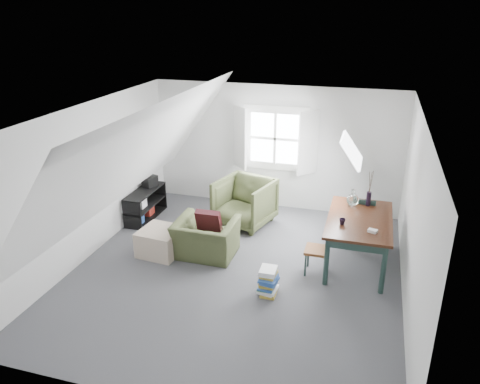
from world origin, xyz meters
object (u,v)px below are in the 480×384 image
(armchair_near, at_px, (206,255))
(magazine_stack, at_px, (268,282))
(dining_chair_far, at_px, (362,220))
(media_shelf, at_px, (145,206))
(dining_chair_near, at_px, (319,250))
(armchair_far, at_px, (244,224))
(ottoman, at_px, (161,241))
(dining_table, at_px, (359,224))

(armchair_near, distance_m, magazine_stack, 1.50)
(dining_chair_far, relative_size, media_shelf, 0.81)
(armchair_near, bearing_deg, dining_chair_near, 179.54)
(armchair_near, distance_m, armchair_far, 1.39)
(armchair_near, relative_size, ottoman, 1.51)
(armchair_near, relative_size, magazine_stack, 2.42)
(armchair_near, xyz_separation_m, ottoman, (-0.76, -0.14, 0.22))
(armchair_near, distance_m, dining_chair_far, 2.75)
(dining_chair_near, bearing_deg, media_shelf, -90.43)
(armchair_near, relative_size, armchair_far, 1.00)
(armchair_far, bearing_deg, dining_table, -8.21)
(ottoman, xyz_separation_m, magazine_stack, (2.01, -0.67, -0.01))
(dining_chair_far, xyz_separation_m, dining_chair_near, (-0.59, -1.16, -0.06))
(dining_chair_far, bearing_deg, media_shelf, -1.00)
(dining_table, bearing_deg, dining_chair_near, -145.55)
(ottoman, relative_size, magazine_stack, 1.61)
(armchair_near, bearing_deg, dining_chair_far, -154.85)
(armchair_far, distance_m, media_shelf, 1.98)
(dining_chair_far, height_order, magazine_stack, dining_chair_far)
(ottoman, bearing_deg, magazine_stack, -18.48)
(dining_table, relative_size, media_shelf, 1.46)
(armchair_near, distance_m, dining_chair_near, 1.91)
(dining_chair_far, bearing_deg, armchair_far, -8.16)
(armchair_near, height_order, dining_chair_far, dining_chair_far)
(dining_table, distance_m, media_shelf, 4.15)
(dining_chair_near, relative_size, media_shelf, 0.70)
(dining_table, bearing_deg, magazine_stack, -137.95)
(magazine_stack, bearing_deg, ottoman, 161.52)
(magazine_stack, bearing_deg, armchair_near, 147.06)
(ottoman, distance_m, dining_chair_far, 3.47)
(dining_chair_near, bearing_deg, armchair_far, -114.61)
(armchair_near, bearing_deg, magazine_stack, 147.45)
(ottoman, bearing_deg, media_shelf, 127.22)
(dining_table, height_order, media_shelf, dining_table)
(ottoman, distance_m, media_shelf, 1.49)
(armchair_far, relative_size, dining_chair_far, 1.08)
(armchair_far, relative_size, magazine_stack, 2.43)
(armchair_far, xyz_separation_m, dining_table, (2.14, -0.95, 0.71))
(armchair_far, height_order, dining_chair_far, dining_chair_far)
(dining_chair_far, xyz_separation_m, media_shelf, (-4.11, -0.09, -0.21))
(media_shelf, bearing_deg, dining_table, -7.98)
(armchair_near, xyz_separation_m, armchair_far, (0.28, 1.36, 0.00))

